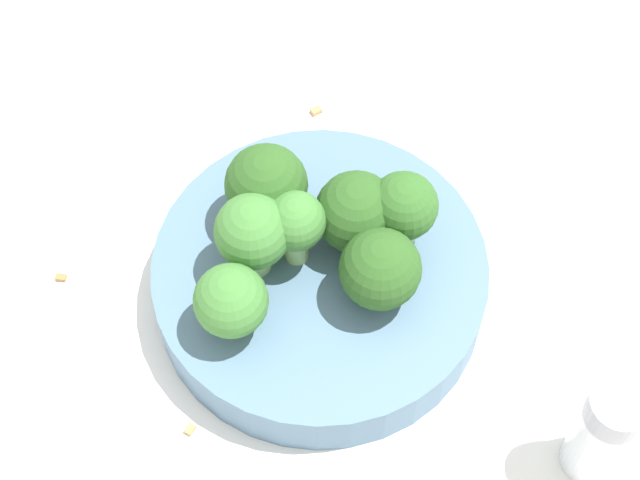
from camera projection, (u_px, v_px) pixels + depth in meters
ground_plane at (320, 296)px, 0.65m from camera, size 3.00×3.00×0.00m
bowl at (320, 281)px, 0.63m from camera, size 0.20×0.20×0.04m
broccoli_floret_0 at (231, 302)px, 0.57m from camera, size 0.04×0.04×0.05m
broccoli_floret_1 at (296, 224)px, 0.59m from camera, size 0.03×0.03×0.06m
broccoli_floret_2 at (253, 231)px, 0.59m from camera, size 0.04×0.04×0.06m
broccoli_floret_3 at (380, 270)px, 0.58m from camera, size 0.05×0.05×0.05m
broccoli_floret_4 at (266, 186)px, 0.61m from camera, size 0.05×0.05×0.06m
broccoli_floret_5 at (403, 208)px, 0.60m from camera, size 0.04×0.04×0.05m
broccoli_floret_6 at (356, 213)px, 0.60m from camera, size 0.05×0.05×0.05m
pepper_shaker at (603, 432)px, 0.56m from camera, size 0.03×0.03×0.08m
almond_crumb_0 at (316, 109)px, 0.72m from camera, size 0.01×0.01×0.01m
almond_crumb_1 at (60, 276)px, 0.65m from camera, size 0.01×0.01×0.01m
almond_crumb_3 at (190, 428)px, 0.60m from camera, size 0.01×0.01×0.01m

